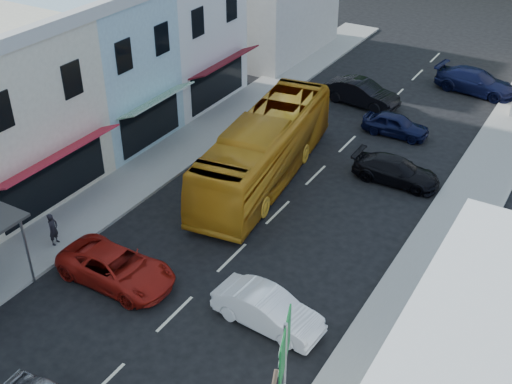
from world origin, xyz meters
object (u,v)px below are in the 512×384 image
object	(u,v)px
car_white	(268,310)
car_red	(116,267)
pedestrian_left	(53,227)
bus	(265,151)
direction_sign	(284,377)

from	to	relation	value
car_white	car_red	size ratio (longest dim) A/B	0.96
car_red	car_white	bearing A→B (deg)	-81.13
pedestrian_left	car_white	bearing A→B (deg)	-100.56
car_white	pedestrian_left	bearing A→B (deg)	96.79
car_white	pedestrian_left	world-z (taller)	pedestrian_left
bus	pedestrian_left	world-z (taller)	bus
car_red	bus	bearing A→B (deg)	-5.21
car_white	car_red	xyz separation A→B (m)	(-6.38, -0.94, 0.00)
car_red	direction_sign	distance (m)	9.51
bus	direction_sign	distance (m)	15.02
bus	car_red	distance (m)	10.09
bus	car_red	world-z (taller)	bus
car_red	direction_sign	xyz separation A→B (m)	(9.00, -2.69, 1.43)
direction_sign	car_white	bearing A→B (deg)	106.02
pedestrian_left	direction_sign	distance (m)	13.29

